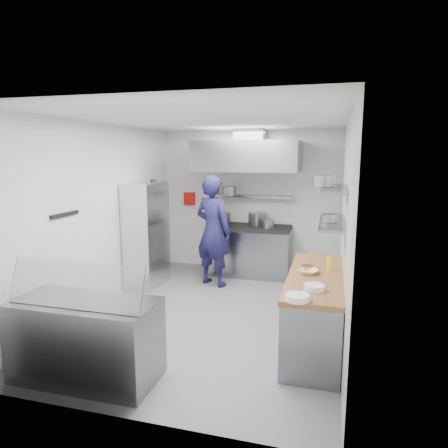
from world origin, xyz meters
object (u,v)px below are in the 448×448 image
(gas_range, at_px, (249,252))
(wire_rack, at_px, (147,235))
(chef, at_px, (213,231))
(display_case, at_px, (86,340))

(gas_range, xyz_separation_m, wire_rack, (-1.63, -1.13, 0.48))
(chef, height_order, display_case, chef)
(chef, relative_size, display_case, 1.32)
(wire_rack, height_order, display_case, wire_rack)
(display_case, bearing_deg, wire_rack, 104.08)
(display_case, bearing_deg, chef, 83.21)
(chef, distance_m, display_case, 3.37)
(wire_rack, distance_m, display_case, 3.10)
(wire_rack, xyz_separation_m, display_case, (0.74, -2.97, -0.50))
(gas_range, distance_m, chef, 1.08)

